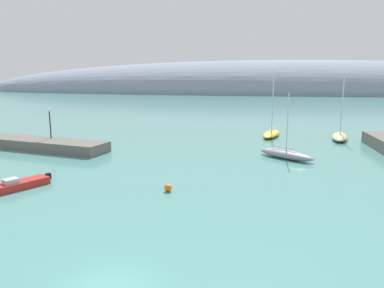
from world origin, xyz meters
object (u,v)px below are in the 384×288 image
sailboat_sand_mid_mooring (340,136)px  sailboat_yellow_outer_mooring (271,133)px  motorboat_red_foreground (20,184)px  sailboat_grey_near_shore (286,154)px  mooring_buoy_orange (168,188)px  harbor_lamp_post (50,120)px

sailboat_sand_mid_mooring → sailboat_yellow_outer_mooring: (-10.34, 1.15, -0.02)m
sailboat_yellow_outer_mooring → motorboat_red_foreground: bearing=-22.7°
sailboat_grey_near_shore → motorboat_red_foreground: bearing=-109.3°
sailboat_yellow_outer_mooring → mooring_buoy_orange: bearing=-4.7°
sailboat_yellow_outer_mooring → mooring_buoy_orange: size_ratio=15.88×
sailboat_grey_near_shore → sailboat_sand_mid_mooring: size_ratio=0.77×
sailboat_grey_near_shore → sailboat_sand_mid_mooring: sailboat_sand_mid_mooring is taller
sailboat_sand_mid_mooring → mooring_buoy_orange: bearing=-23.4°
sailboat_grey_near_shore → sailboat_yellow_outer_mooring: 15.62m
sailboat_sand_mid_mooring → sailboat_yellow_outer_mooring: sailboat_yellow_outer_mooring is taller
sailboat_yellow_outer_mooring → mooring_buoy_orange: sailboat_yellow_outer_mooring is taller
sailboat_grey_near_shore → sailboat_sand_mid_mooring: bearing=94.9°
sailboat_grey_near_shore → motorboat_red_foreground: sailboat_grey_near_shore is taller
mooring_buoy_orange → harbor_lamp_post: harbor_lamp_post is taller
motorboat_red_foreground → sailboat_yellow_outer_mooring: bearing=172.2°
sailboat_sand_mid_mooring → sailboat_yellow_outer_mooring: size_ratio=0.96×
sailboat_sand_mid_mooring → harbor_lamp_post: sailboat_sand_mid_mooring is taller
sailboat_sand_mid_mooring → mooring_buoy_orange: 35.43m
motorboat_red_foreground → mooring_buoy_orange: 13.32m
sailboat_yellow_outer_mooring → harbor_lamp_post: bearing=-50.4°
motorboat_red_foreground → mooring_buoy_orange: size_ratio=7.83×
sailboat_grey_near_shore → harbor_lamp_post: bearing=-144.2°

